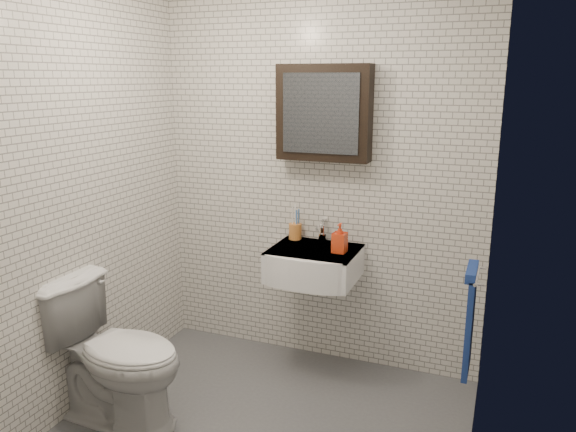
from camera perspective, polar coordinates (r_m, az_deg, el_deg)
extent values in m
cube|color=#4F5157|center=(3.34, -2.97, -21.04)|extent=(2.20, 2.00, 0.01)
cube|color=silver|center=(3.73, 3.18, 3.58)|extent=(2.20, 0.02, 2.50)
cube|color=silver|center=(2.00, -15.46, -6.23)|extent=(2.20, 0.02, 2.50)
cube|color=silver|center=(3.42, -20.27, 1.77)|extent=(0.02, 2.00, 2.50)
cube|color=silver|center=(2.57, 19.58, -2.00)|extent=(0.02, 2.00, 2.50)
cube|color=white|center=(3.63, 2.69, -4.85)|extent=(0.55, 0.45, 0.20)
cylinder|color=silver|center=(3.62, 2.81, -3.44)|extent=(0.31, 0.31, 0.02)
cylinder|color=silver|center=(3.62, 2.81, -3.32)|extent=(0.04, 0.04, 0.01)
cube|color=white|center=(3.60, 2.71, -3.43)|extent=(0.55, 0.45, 0.01)
cylinder|color=silver|center=(3.74, 3.54, -2.21)|extent=(0.06, 0.06, 0.06)
cylinder|color=silver|center=(3.73, 3.55, -1.32)|extent=(0.03, 0.03, 0.08)
cylinder|color=silver|center=(3.67, 3.26, -1.10)|extent=(0.02, 0.12, 0.02)
cube|color=silver|center=(3.74, 3.70, -0.40)|extent=(0.02, 0.09, 0.01)
cube|color=black|center=(3.59, 3.68, 10.41)|extent=(0.60, 0.14, 0.60)
cube|color=#3F444C|center=(3.52, 3.29, 10.34)|extent=(0.49, 0.01, 0.49)
cylinder|color=silver|center=(3.00, 18.64, -5.72)|extent=(0.02, 0.30, 0.02)
cylinder|color=silver|center=(3.12, 19.15, -4.99)|extent=(0.04, 0.02, 0.02)
cylinder|color=silver|center=(2.87, 18.89, -6.58)|extent=(0.04, 0.02, 0.02)
cube|color=navy|center=(3.09, 17.97, -10.41)|extent=(0.03, 0.26, 0.54)
cube|color=navy|center=(2.99, 18.19, -5.41)|extent=(0.05, 0.26, 0.05)
cylinder|color=#C77631|center=(3.80, 0.74, -1.57)|extent=(0.11, 0.11, 0.11)
cylinder|color=white|center=(3.78, 0.45, -0.57)|extent=(0.02, 0.03, 0.20)
cylinder|color=#386CB6|center=(3.77, 0.88, -0.76)|extent=(0.02, 0.02, 0.18)
cylinder|color=white|center=(3.80, 0.75, -0.42)|extent=(0.02, 0.04, 0.21)
cylinder|color=#386CB6|center=(3.79, 1.07, -0.62)|extent=(0.03, 0.04, 0.19)
imported|color=orange|center=(3.52, 5.28, -2.23)|extent=(0.09, 0.09, 0.19)
imported|color=white|center=(3.37, -17.20, -13.15)|extent=(0.85, 0.51, 0.84)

